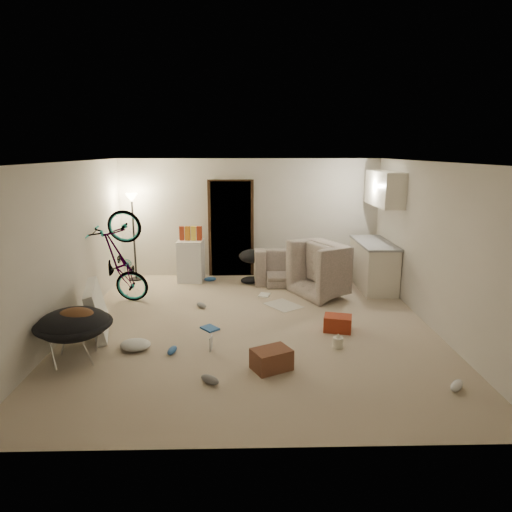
{
  "coord_description": "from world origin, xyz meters",
  "views": [
    {
      "loc": [
        -0.1,
        -6.67,
        2.66
      ],
      "look_at": [
        0.08,
        0.6,
        0.97
      ],
      "focal_mm": 32.0,
      "sensor_mm": 36.0,
      "label": 1
    }
  ],
  "objects_px": {
    "floor_lamp": "(133,218)",
    "saucer_chair": "(74,331)",
    "mini_fridge": "(191,261)",
    "armchair": "(334,274)",
    "bicycle": "(121,279)",
    "juicer": "(338,342)",
    "tv_box": "(97,309)",
    "sofa": "(298,269)",
    "kitchen_counter": "(373,266)",
    "drink_case_b": "(338,323)",
    "drink_case_a": "(271,359)"
  },
  "relations": [
    {
      "from": "mini_fridge",
      "to": "juicer",
      "type": "distance_m",
      "value": 4.17
    },
    {
      "from": "saucer_chair",
      "to": "juicer",
      "type": "relative_size",
      "value": 4.72
    },
    {
      "from": "floor_lamp",
      "to": "drink_case_b",
      "type": "bearing_deg",
      "value": -38.02
    },
    {
      "from": "armchair",
      "to": "bicycle",
      "type": "height_order",
      "value": "bicycle"
    },
    {
      "from": "bicycle",
      "to": "drink_case_b",
      "type": "height_order",
      "value": "bicycle"
    },
    {
      "from": "floor_lamp",
      "to": "tv_box",
      "type": "height_order",
      "value": "floor_lamp"
    },
    {
      "from": "kitchen_counter",
      "to": "floor_lamp",
      "type": "bearing_deg",
      "value": 172.34
    },
    {
      "from": "kitchen_counter",
      "to": "saucer_chair",
      "type": "height_order",
      "value": "kitchen_counter"
    },
    {
      "from": "sofa",
      "to": "bicycle",
      "type": "relative_size",
      "value": 1.08
    },
    {
      "from": "floor_lamp",
      "to": "armchair",
      "type": "height_order",
      "value": "floor_lamp"
    },
    {
      "from": "mini_fridge",
      "to": "drink_case_a",
      "type": "distance_m",
      "value": 4.27
    },
    {
      "from": "floor_lamp",
      "to": "saucer_chair",
      "type": "bearing_deg",
      "value": -88.49
    },
    {
      "from": "kitchen_counter",
      "to": "drink_case_a",
      "type": "height_order",
      "value": "kitchen_counter"
    },
    {
      "from": "mini_fridge",
      "to": "saucer_chair",
      "type": "distance_m",
      "value": 3.85
    },
    {
      "from": "sofa",
      "to": "drink_case_b",
      "type": "height_order",
      "value": "sofa"
    },
    {
      "from": "tv_box",
      "to": "sofa",
      "type": "bearing_deg",
      "value": 24.68
    },
    {
      "from": "kitchen_counter",
      "to": "drink_case_b",
      "type": "relative_size",
      "value": 3.7
    },
    {
      "from": "sofa",
      "to": "mini_fridge",
      "type": "relative_size",
      "value": 2.15
    },
    {
      "from": "armchair",
      "to": "drink_case_a",
      "type": "height_order",
      "value": "armchair"
    },
    {
      "from": "saucer_chair",
      "to": "drink_case_b",
      "type": "distance_m",
      "value": 3.72
    },
    {
      "from": "floor_lamp",
      "to": "drink_case_a",
      "type": "xyz_separation_m",
      "value": [
        2.62,
        -4.1,
        -1.18
      ]
    },
    {
      "from": "saucer_chair",
      "to": "drink_case_a",
      "type": "bearing_deg",
      "value": -6.97
    },
    {
      "from": "juicer",
      "to": "floor_lamp",
      "type": "bearing_deg",
      "value": 135.74
    },
    {
      "from": "drink_case_a",
      "to": "mini_fridge",
      "type": "bearing_deg",
      "value": 83.03
    },
    {
      "from": "kitchen_counter",
      "to": "mini_fridge",
      "type": "distance_m",
      "value": 3.7
    },
    {
      "from": "bicycle",
      "to": "sofa",
      "type": "bearing_deg",
      "value": -64.03
    },
    {
      "from": "saucer_chair",
      "to": "floor_lamp",
      "type": "bearing_deg",
      "value": 91.51
    },
    {
      "from": "saucer_chair",
      "to": "sofa",
      "type": "bearing_deg",
      "value": 47.44
    },
    {
      "from": "mini_fridge",
      "to": "drink_case_a",
      "type": "xyz_separation_m",
      "value": [
        1.45,
        -4.0,
        -0.3
      ]
    },
    {
      "from": "sofa",
      "to": "juicer",
      "type": "xyz_separation_m",
      "value": [
        0.17,
        -3.28,
        -0.19
      ]
    },
    {
      "from": "kitchen_counter",
      "to": "sofa",
      "type": "height_order",
      "value": "kitchen_counter"
    },
    {
      "from": "mini_fridge",
      "to": "armchair",
      "type": "bearing_deg",
      "value": -14.46
    },
    {
      "from": "kitchen_counter",
      "to": "mini_fridge",
      "type": "xyz_separation_m",
      "value": [
        -3.66,
        0.55,
        -0.01
      ]
    },
    {
      "from": "bicycle",
      "to": "juicer",
      "type": "xyz_separation_m",
      "value": [
        3.48,
        -1.98,
        -0.37
      ]
    },
    {
      "from": "floor_lamp",
      "to": "saucer_chair",
      "type": "relative_size",
      "value": 1.86
    },
    {
      "from": "armchair",
      "to": "juicer",
      "type": "distance_m",
      "value": 2.53
    },
    {
      "from": "drink_case_a",
      "to": "drink_case_b",
      "type": "xyz_separation_m",
      "value": [
        1.07,
        1.22,
        -0.01
      ]
    },
    {
      "from": "bicycle",
      "to": "mini_fridge",
      "type": "relative_size",
      "value": 2.0
    },
    {
      "from": "mini_fridge",
      "to": "drink_case_b",
      "type": "bearing_deg",
      "value": -44.61
    },
    {
      "from": "kitchen_counter",
      "to": "mini_fridge",
      "type": "bearing_deg",
      "value": 171.45
    },
    {
      "from": "drink_case_a",
      "to": "drink_case_b",
      "type": "distance_m",
      "value": 1.62
    },
    {
      "from": "sofa",
      "to": "bicycle",
      "type": "bearing_deg",
      "value": 18.34
    },
    {
      "from": "tv_box",
      "to": "drink_case_a",
      "type": "height_order",
      "value": "tv_box"
    },
    {
      "from": "kitchen_counter",
      "to": "drink_case_b",
      "type": "xyz_separation_m",
      "value": [
        -1.14,
        -2.24,
        -0.32
      ]
    },
    {
      "from": "juicer",
      "to": "sofa",
      "type": "bearing_deg",
      "value": 93.01
    },
    {
      "from": "bicycle",
      "to": "mini_fridge",
      "type": "distance_m",
      "value": 1.76
    },
    {
      "from": "bicycle",
      "to": "tv_box",
      "type": "xyz_separation_m",
      "value": [
        0.0,
        -1.38,
        -0.08
      ]
    },
    {
      "from": "floor_lamp",
      "to": "mini_fridge",
      "type": "relative_size",
      "value": 2.11
    },
    {
      "from": "floor_lamp",
      "to": "saucer_chair",
      "type": "distance_m",
      "value": 3.9
    },
    {
      "from": "bicycle",
      "to": "mini_fridge",
      "type": "height_order",
      "value": "bicycle"
    }
  ]
}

